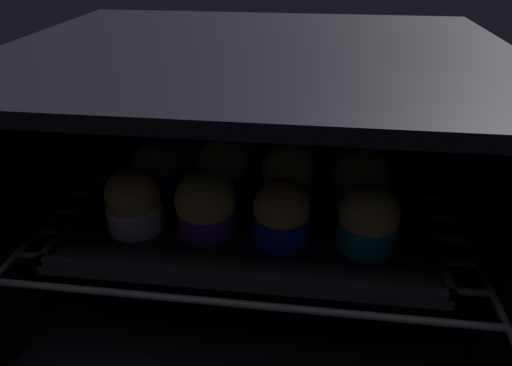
# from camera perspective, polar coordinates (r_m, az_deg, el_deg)

# --- Properties ---
(oven_cavity) EXTENTS (0.59, 0.47, 0.37)m
(oven_cavity) POSITION_cam_1_polar(r_m,az_deg,el_deg) (0.64, 0.48, 1.72)
(oven_cavity) COLOR black
(oven_cavity) RESTS_ON ground
(oven_rack) EXTENTS (0.55, 0.42, 0.01)m
(oven_rack) POSITION_cam_1_polar(r_m,az_deg,el_deg) (0.63, 0.01, -2.85)
(oven_rack) COLOR #42424C
(oven_rack) RESTS_ON oven_cavity
(baking_tray) EXTENTS (0.44, 0.35, 0.02)m
(baking_tray) POSITION_cam_1_polar(r_m,az_deg,el_deg) (0.62, 0.00, -2.08)
(baking_tray) COLOR black
(baking_tray) RESTS_ON oven_rack
(muffin_row0_col0) EXTENTS (0.07, 0.07, 0.08)m
(muffin_row0_col0) POSITION_cam_1_polar(r_m,az_deg,el_deg) (0.55, -15.37, -2.27)
(muffin_row0_col0) COLOR silver
(muffin_row0_col0) RESTS_ON baking_tray
(muffin_row0_col1) EXTENTS (0.07, 0.07, 0.08)m
(muffin_row0_col1) POSITION_cam_1_polar(r_m,az_deg,el_deg) (0.53, -6.44, -2.81)
(muffin_row0_col1) COLOR #7A238C
(muffin_row0_col1) RESTS_ON baking_tray
(muffin_row0_col2) EXTENTS (0.07, 0.07, 0.08)m
(muffin_row0_col2) POSITION_cam_1_polar(r_m,az_deg,el_deg) (0.52, 3.28, -3.98)
(muffin_row0_col2) COLOR #1928B7
(muffin_row0_col2) RESTS_ON baking_tray
(muffin_row0_col3) EXTENTS (0.07, 0.07, 0.08)m
(muffin_row0_col3) POSITION_cam_1_polar(r_m,az_deg,el_deg) (0.52, 14.18, -4.54)
(muffin_row0_col3) COLOR #0C8C84
(muffin_row0_col3) RESTS_ON baking_tray
(muffin_row1_col0) EXTENTS (0.07, 0.07, 0.07)m
(muffin_row1_col0) POSITION_cam_1_polar(r_m,az_deg,el_deg) (0.63, -12.50, 1.75)
(muffin_row1_col0) COLOR #1928B7
(muffin_row1_col0) RESTS_ON baking_tray
(muffin_row1_col1) EXTENTS (0.07, 0.07, 0.09)m
(muffin_row1_col1) POSITION_cam_1_polar(r_m,az_deg,el_deg) (0.60, -4.28, 1.87)
(muffin_row1_col1) COLOR #1928B7
(muffin_row1_col1) RESTS_ON baking_tray
(muffin_row1_col2) EXTENTS (0.07, 0.07, 0.09)m
(muffin_row1_col2) POSITION_cam_1_polar(r_m,az_deg,el_deg) (0.59, 4.03, 1.15)
(muffin_row1_col2) COLOR red
(muffin_row1_col2) RESTS_ON baking_tray
(muffin_row1_col3) EXTENTS (0.07, 0.07, 0.08)m
(muffin_row1_col3) POSITION_cam_1_polar(r_m,az_deg,el_deg) (0.60, 13.13, 0.37)
(muffin_row1_col3) COLOR #0C8C84
(muffin_row1_col3) RESTS_ON baking_tray
(muffin_row2_col0) EXTENTS (0.07, 0.07, 0.08)m
(muffin_row2_col0) POSITION_cam_1_polar(r_m,az_deg,el_deg) (0.70, -10.03, 5.27)
(muffin_row2_col0) COLOR silver
(muffin_row2_col0) RESTS_ON baking_tray
(muffin_row2_col1) EXTENTS (0.07, 0.07, 0.08)m
(muffin_row2_col1) POSITION_cam_1_polar(r_m,az_deg,el_deg) (0.68, -2.66, 5.28)
(muffin_row2_col1) COLOR silver
(muffin_row2_col1) RESTS_ON baking_tray
(muffin_row2_col2) EXTENTS (0.07, 0.07, 0.08)m
(muffin_row2_col2) POSITION_cam_1_polar(r_m,az_deg,el_deg) (0.68, 4.88, 4.69)
(muffin_row2_col2) COLOR silver
(muffin_row2_col2) RESTS_ON baking_tray
(muffin_row2_col3) EXTENTS (0.07, 0.07, 0.08)m
(muffin_row2_col3) POSITION_cam_1_polar(r_m,az_deg,el_deg) (0.68, 12.16, 4.19)
(muffin_row2_col3) COLOR #0C8C84
(muffin_row2_col3) RESTS_ON baking_tray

